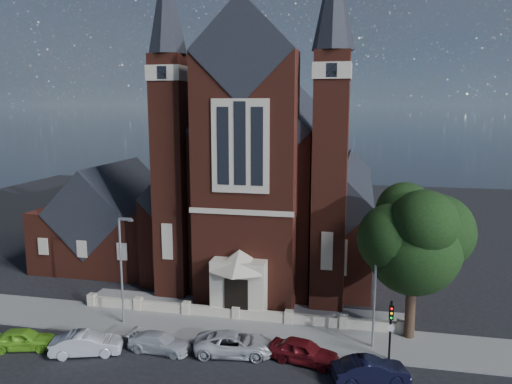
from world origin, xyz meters
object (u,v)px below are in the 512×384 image
parish_hall (113,223)px  car_silver_a (86,344)px  street_tree (416,243)px  car_silver_b (160,342)px  car_lime_van (23,339)px  church (275,181)px  car_white_suv (235,344)px  traffic_signal (391,323)px  street_lamp_left (122,264)px  car_dark_red (304,351)px  street_lamp_right (377,282)px  car_navy (371,371)px

parish_hall → car_silver_a: size_ratio=2.72×
street_tree → car_silver_b: bearing=-162.7°
parish_hall → car_lime_van: 19.52m
church → car_lime_van: (-12.75, -23.90, -7.49)m
street_tree → car_white_suv: (-11.40, -4.42, -6.23)m
traffic_signal → car_silver_b: (-14.73, -1.79, -1.97)m
street_lamp_left → car_lime_van: bearing=-134.3°
street_lamp_left → car_dark_red: 14.44m
car_silver_a → car_dark_red: 14.07m
street_lamp_left → car_silver_b: size_ratio=1.90×
street_tree → street_lamp_left: street_tree is taller
street_lamp_right → car_silver_b: 14.77m
car_silver_a → car_white_suv: size_ratio=0.86×
street_lamp_left → car_silver_a: bearing=-93.7°
traffic_signal → car_silver_a: (-19.22, -3.19, -1.84)m
parish_hall → car_lime_van: bearing=-80.3°
street_tree → street_lamp_right: street_tree is taller
street_lamp_left → car_navy: bearing=-13.7°
car_navy → car_lime_van: bearing=74.4°
church → street_tree: bearing=-53.8°
street_tree → car_navy: 9.11m
parish_hall → car_dark_red: 27.66m
church → parish_hall: 17.26m
street_lamp_right → traffic_signal: street_lamp_right is taller
car_silver_b → car_lime_van: bearing=104.3°
car_silver_a → car_navy: bearing=-107.9°
church → car_white_suv: (1.20, -21.65, -7.46)m
car_dark_red → traffic_signal: bearing=-63.7°
church → car_silver_a: (-8.22, -23.70, -7.45)m
street_tree → church: bearing=126.2°
street_lamp_right → car_silver_a: bearing=-165.4°
car_silver_b → car_navy: size_ratio=0.95×
traffic_signal → car_white_suv: (-9.80, -1.14, -1.86)m
church → street_tree: (12.60, -17.23, -1.23)m
church → car_dark_red: bearing=-75.3°
car_silver_a → car_navy: (18.02, 0.43, -0.00)m
street_lamp_left → car_dark_red: (13.63, -2.81, -3.85)m
street_lamp_left → traffic_signal: 19.08m
street_lamp_left → car_white_suv: street_lamp_left is taller
car_lime_van → car_silver_b: 9.16m
church → car_silver_a: bearing=-109.1°
car_silver_a → street_tree: bearing=-92.0°
street_tree → traffic_signal: 5.70m
car_dark_red → car_silver_a: bearing=111.1°
street_tree → car_navy: size_ratio=2.39×
street_lamp_left → car_white_suv: size_ratio=1.55×
street_lamp_right → car_silver_b: (-13.82, -3.37, -3.98)m
street_tree → car_white_suv: bearing=-158.8°
car_white_suv → car_silver_b: bearing=90.1°
parish_hall → car_navy: bearing=-35.4°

